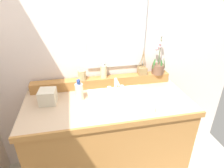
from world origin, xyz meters
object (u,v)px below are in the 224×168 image
(soap_dispenser, at_px, (104,71))
(reed_diffuser, at_px, (142,70))
(lotion_bottle, at_px, (79,91))
(tissue_box, at_px, (48,97))
(soap_bar, at_px, (101,92))
(potted_plant, at_px, (158,66))
(sink_basin, at_px, (119,101))
(tumbler_cup, at_px, (82,75))

(soap_dispenser, xyz_separation_m, reed_diffuser, (0.37, 0.00, -0.03))
(reed_diffuser, height_order, lotion_bottle, reed_diffuser)
(lotion_bottle, relative_size, tissue_box, 1.38)
(soap_bar, distance_m, potted_plant, 0.64)
(sink_basin, xyz_separation_m, lotion_bottle, (-0.30, 0.14, 0.05))
(soap_bar, relative_size, tissue_box, 0.54)
(soap_bar, relative_size, lotion_bottle, 0.39)
(tumbler_cup, distance_m, lotion_bottle, 0.20)
(soap_dispenser, distance_m, tumbler_cup, 0.20)
(soap_bar, bearing_deg, potted_plant, 20.65)
(tissue_box, bearing_deg, potted_plant, 10.49)
(sink_basin, xyz_separation_m, tissue_box, (-0.55, 0.14, 0.03))
(sink_basin, bearing_deg, soap_dispenser, 100.82)
(sink_basin, xyz_separation_m, reed_diffuser, (0.31, 0.34, 0.10))
(sink_basin, bearing_deg, lotion_bottle, 154.71)
(potted_plant, bearing_deg, sink_basin, -144.54)
(potted_plant, xyz_separation_m, soap_dispenser, (-0.52, 0.01, -0.01))
(soap_bar, height_order, soap_dispenser, soap_dispenser)
(soap_bar, xyz_separation_m, tissue_box, (-0.42, 0.03, -0.01))
(soap_bar, relative_size, potted_plant, 0.19)
(lotion_bottle, bearing_deg, potted_plant, 13.59)
(potted_plant, distance_m, lotion_bottle, 0.79)
(potted_plant, height_order, soap_dispenser, potted_plant)
(sink_basin, distance_m, lotion_bottle, 0.34)
(soap_bar, xyz_separation_m, tumbler_cup, (-0.14, 0.22, 0.06))
(tissue_box, bearing_deg, soap_bar, -4.63)
(soap_dispenser, bearing_deg, potted_plant, -1.37)
(soap_dispenser, relative_size, reed_diffuser, 0.62)
(soap_bar, relative_size, soap_dispenser, 0.45)
(lotion_bottle, height_order, tissue_box, lotion_bottle)
(potted_plant, distance_m, reed_diffuser, 0.16)
(sink_basin, relative_size, tissue_box, 3.61)
(lotion_bottle, bearing_deg, sink_basin, -25.29)
(soap_bar, xyz_separation_m, soap_dispenser, (0.06, 0.23, 0.08))
(tumbler_cup, bearing_deg, reed_diffuser, 1.18)
(tumbler_cup, relative_size, tissue_box, 0.70)
(potted_plant, xyz_separation_m, reed_diffuser, (-0.15, 0.01, -0.04))
(potted_plant, relative_size, soap_dispenser, 2.40)
(lotion_bottle, bearing_deg, tissue_box, -179.27)
(potted_plant, xyz_separation_m, lotion_bottle, (-0.76, -0.18, -0.09))
(sink_basin, xyz_separation_m, soap_bar, (-0.13, 0.11, 0.05))
(potted_plant, height_order, tumbler_cup, potted_plant)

